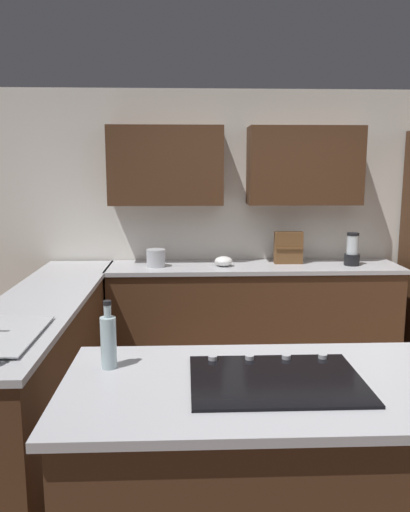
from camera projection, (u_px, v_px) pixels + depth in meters
ground_plane at (301, 446)px, 3.36m from camera, size 14.00×14.00×0.00m
wall_back at (253, 206)px, 5.12m from camera, size 6.00×0.44×2.60m
lower_cabinets_back at (253, 312)px, 4.97m from camera, size 2.80×0.60×0.86m
countertop_back at (254, 267)px, 4.90m from camera, size 2.84×0.64×0.04m
lower_cabinets_side at (45, 358)px, 3.76m from camera, size 0.60×2.90×0.86m
countertop_side at (42, 300)px, 3.68m from camera, size 0.64×2.94×0.04m
island_base at (274, 477)px, 2.31m from camera, size 1.83×0.87×0.86m
island_top at (276, 386)px, 2.23m from camera, size 1.91×0.95×0.04m
cooktop at (276, 379)px, 2.23m from camera, size 0.76×0.56×0.03m
blender at (352, 251)px, 4.87m from camera, size 0.15×0.15×0.32m
mixing_bowl at (224, 261)px, 4.84m from camera, size 0.17×0.17×0.10m
spice_rack at (288, 248)px, 4.96m from camera, size 0.27×0.11×0.32m
kettle at (156, 258)px, 4.81m from camera, size 0.18×0.18×0.17m
oil_bottle at (108, 341)px, 2.36m from camera, size 0.07×0.07×0.33m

